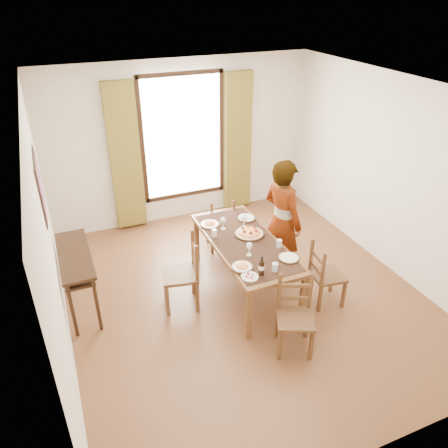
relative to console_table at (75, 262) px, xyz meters
name	(u,v)px	position (x,y,z in m)	size (l,w,h in m)	color
ground	(243,294)	(2.03, -0.60, -0.68)	(5.00, 5.00, 0.00)	#483116
room_shell	(241,187)	(2.03, -0.47, 0.86)	(4.60, 5.10, 2.74)	silver
console_table	(75,262)	(0.00, 0.00, 0.00)	(0.38, 1.20, 0.80)	black
dining_table	(245,245)	(2.09, -0.47, 0.00)	(0.84, 1.92, 0.76)	brown
chair_west	(183,275)	(1.23, -0.48, -0.22)	(0.52, 0.52, 0.99)	brown
chair_north	(221,225)	(2.19, 0.61, -0.27)	(0.44, 0.44, 0.88)	brown
chair_south	(295,317)	(2.15, -1.68, -0.26)	(0.53, 0.53, 0.92)	brown
chair_east	(325,276)	(2.93, -1.14, -0.27)	(0.44, 0.44, 0.88)	brown
man	(282,222)	(2.67, -0.40, 0.20)	(0.57, 0.73, 1.77)	gray
plate_sw	(242,266)	(1.81, -1.00, 0.10)	(0.27, 0.27, 0.05)	silver
plate_se	(289,257)	(2.41, -1.05, 0.10)	(0.27, 0.27, 0.05)	silver
plate_nw	(210,223)	(1.82, 0.11, 0.10)	(0.27, 0.27, 0.05)	silver
plate_ne	(246,217)	(2.37, 0.07, 0.10)	(0.27, 0.27, 0.05)	silver
pasta_platter	(249,231)	(2.22, -0.34, 0.12)	(0.40, 0.40, 0.10)	red
caprese_plate	(250,276)	(1.81, -1.21, 0.09)	(0.20, 0.20, 0.04)	silver
wine_glass_a	(249,249)	(2.00, -0.79, 0.16)	(0.08, 0.08, 0.18)	white
wine_glass_b	(244,221)	(2.24, -0.13, 0.16)	(0.08, 0.08, 0.18)	white
wine_glass_c	(223,223)	(1.95, -0.07, 0.16)	(0.08, 0.08, 0.18)	white
tumbler_a	(279,243)	(2.43, -0.76, 0.12)	(0.07, 0.07, 0.10)	silver
tumbler_b	(214,233)	(1.77, -0.20, 0.12)	(0.07, 0.07, 0.10)	silver
tumbler_c	(275,267)	(2.13, -1.21, 0.12)	(0.07, 0.07, 0.10)	silver
wine_bottle	(262,266)	(1.95, -1.21, 0.20)	(0.07, 0.07, 0.25)	black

